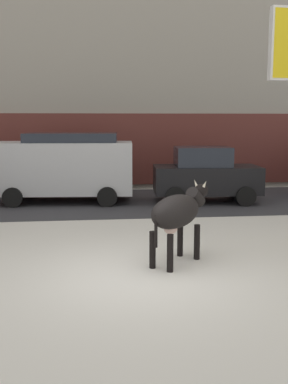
# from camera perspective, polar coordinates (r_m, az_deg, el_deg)

# --- Properties ---
(ground_plane) EXTENTS (120.00, 120.00, 0.00)m
(ground_plane) POSITION_cam_1_polar(r_m,az_deg,el_deg) (8.52, -0.41, -10.04)
(ground_plane) COLOR silver
(road_strip) EXTENTS (60.00, 5.60, 0.01)m
(road_strip) POSITION_cam_1_polar(r_m,az_deg,el_deg) (15.90, -3.46, -1.22)
(road_strip) COLOR #333338
(road_strip) RESTS_ON ground
(building_facade) EXTENTS (44.00, 6.10, 13.00)m
(building_facade) POSITION_cam_1_polar(r_m,az_deg,el_deg) (21.93, -4.58, 18.50)
(building_facade) COLOR gray
(building_facade) RESTS_ON ground
(cow_black) EXTENTS (1.59, 1.67, 1.54)m
(cow_black) POSITION_cam_1_polar(r_m,az_deg,el_deg) (9.02, 4.11, -2.49)
(cow_black) COLOR black
(cow_black) RESTS_ON ground
(car_silver_van) EXTENTS (4.73, 2.39, 2.32)m
(car_silver_van) POSITION_cam_1_polar(r_m,az_deg,el_deg) (15.99, -9.67, 3.20)
(car_silver_van) COLOR #B7BABF
(car_silver_van) RESTS_ON ground
(car_black_hatchback) EXTENTS (3.62, 2.14, 1.86)m
(car_black_hatchback) POSITION_cam_1_polar(r_m,az_deg,el_deg) (15.93, 7.47, 2.09)
(car_black_hatchback) COLOR black
(car_black_hatchback) RESTS_ON ground
(pedestrian_near_billboard) EXTENTS (0.36, 0.24, 1.73)m
(pedestrian_near_billboard) POSITION_cam_1_polar(r_m,az_deg,el_deg) (18.81, -11.53, 2.85)
(pedestrian_near_billboard) COLOR #282833
(pedestrian_near_billboard) RESTS_ON ground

